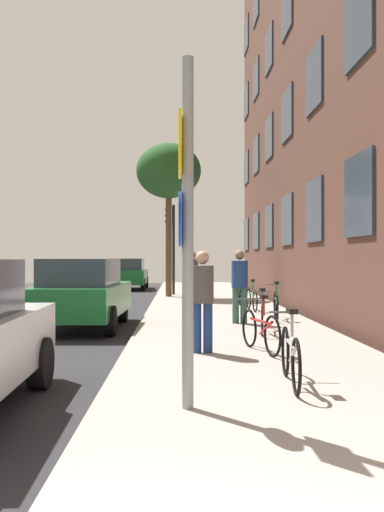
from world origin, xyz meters
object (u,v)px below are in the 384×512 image
bicycle_4 (252,298)px  pedestrian_1 (240,281)px  pedestrian_0 (202,294)px  sign_post (186,217)px  tree_near (169,172)px  pedestrian_2 (193,272)px  traffic_light (171,233)px  bicycle_5 (240,293)px  bicycle_3 (276,305)px  car_1 (82,293)px  bicycle_2 (262,315)px  car_2 (128,274)px  bicycle_1 (260,330)px  bicycle_0 (290,355)px

bicycle_4 → pedestrian_1: (-0.70, -3.16, 0.62)m
bicycle_4 → pedestrian_0: size_ratio=0.98×
sign_post → pedestrian_0: size_ratio=2.17×
tree_near → pedestrian_2: size_ratio=3.46×
traffic_light → bicycle_5: traffic_light is taller
pedestrian_1 → pedestrian_2: (-0.87, 8.27, 0.03)m
bicycle_3 → car_1: (-4.66, -0.79, 0.35)m
bicycle_3 → bicycle_4: bearing=96.8°
pedestrian_1 → car_1: pedestrian_1 is taller
bicycle_3 → bicycle_4: bicycle_3 is taller
bicycle_4 → bicycle_5: same height
tree_near → bicycle_4: bearing=-68.0°
bicycle_2 → pedestrian_2: bearing=96.6°
sign_post → bicycle_5: sign_post is taller
pedestrian_0 → traffic_light: bearing=92.6°
car_2 → pedestrian_0: bearing=-81.7°
bicycle_5 → pedestrian_1: pedestrian_1 is taller
bicycle_1 → pedestrian_1: (0.11, 4.04, 0.61)m
bicycle_5 → car_1: 7.05m
bicycle_1 → bicycle_5: bicycle_1 is taller
pedestrian_0 → car_2: size_ratio=0.38×
car_1 → car_2: size_ratio=0.99×
sign_post → bicycle_3: sign_post is taller
bicycle_0 → pedestrian_0: bearing=112.0°
bicycle_4 → car_2: (-4.75, 13.27, 0.37)m
pedestrian_1 → bicycle_0: bearing=-90.9°
traffic_light → tree_near: tree_near is taller
bicycle_5 → car_2: car_2 is taller
pedestrian_2 → car_1: pedestrian_2 is taller
traffic_light → tree_near: size_ratio=0.62×
car_1 → car_2: same height
sign_post → pedestrian_1: size_ratio=2.08×
bicycle_0 → tree_near: bearing=96.2°
pedestrian_1 → bicycle_2: bearing=-80.2°
pedestrian_1 → bicycle_3: bearing=37.5°
traffic_light → bicycle_3: bearing=-74.6°
bicycle_4 → pedestrian_2: bearing=107.1°
bicycle_3 → bicycle_5: size_ratio=1.01×
pedestrian_0 → car_1: 4.82m
car_2 → bicycle_4: bearing=-70.3°
traffic_light → pedestrian_2: size_ratio=2.13×
bicycle_0 → bicycle_2: bicycle_0 is taller
traffic_light → pedestrian_1: traffic_light is taller
tree_near → bicycle_5: 6.46m
traffic_light → pedestrian_2: bearing=-69.8°
bicycle_3 → bicycle_5: bicycle_3 is taller
tree_near → bicycle_3: size_ratio=3.51×
bicycle_1 → bicycle_2: size_ratio=0.96×
traffic_light → pedestrian_1: bearing=-80.8°
tree_near → bicycle_3: bearing=-72.0°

